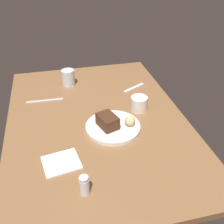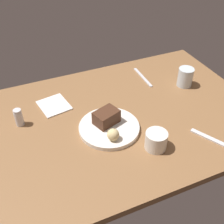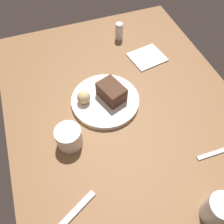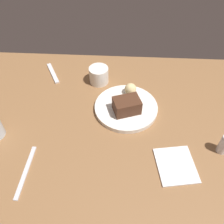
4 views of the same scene
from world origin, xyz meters
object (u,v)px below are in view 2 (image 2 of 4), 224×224
folded_napkin (54,105)px  bread_roll (113,135)px  water_glass (185,77)px  dessert_plate (109,128)px  chocolate_cake_slice (106,117)px  dessert_spoon (209,138)px  coffee_cup (156,140)px  butter_knife (143,77)px  salt_shaker (19,117)px

folded_napkin → bread_roll: bearing=-64.6°
water_glass → bread_roll: bearing=-154.9°
folded_napkin → dessert_plate: bearing=-55.7°
water_glass → folded_napkin: 64.85cm
chocolate_cake_slice → water_glass: 49.15cm
dessert_plate → dessert_spoon: size_ratio=1.66×
coffee_cup → dessert_spoon: 22.50cm
dessert_spoon → folded_napkin: dessert_spoon is taller
chocolate_cake_slice → butter_knife: chocolate_cake_slice is taller
dessert_plate → bread_roll: (-1.54, -7.52, 3.29)cm
butter_knife → folded_napkin: (-48.43, -5.01, 0.05)cm
salt_shaker → dessert_spoon: size_ratio=0.51×
coffee_cup → dessert_plate: bearing=126.9°
butter_knife → folded_napkin: size_ratio=1.37×
coffee_cup → dessert_spoon: (21.84, -4.33, -3.27)cm
coffee_cup → butter_knife: coffee_cup is taller
bread_roll → butter_knife: (33.23, 37.10, -3.96)cm
salt_shaker → dessert_plate: bearing=-28.4°
water_glass → butter_knife: bearing=137.6°
bread_roll → coffee_cup: size_ratio=0.57×
salt_shaker → folded_napkin: (16.18, 6.80, -3.51)cm
coffee_cup → butter_knife: 49.95cm
water_glass → coffee_cup: size_ratio=1.11×
water_glass → dessert_spoon: water_glass is taller
dessert_plate → bread_roll: size_ratio=5.24×
water_glass → dessert_spoon: 38.55cm
chocolate_cake_slice → coffee_cup: chocolate_cake_slice is taller
butter_knife → coffee_cup: bearing=-21.5°
dessert_plate → chocolate_cake_slice: (-0.15, 2.50, 3.80)cm
dessert_spoon → butter_knife: dessert_spoon is taller
coffee_cup → dessert_spoon: bearing=-11.2°
water_glass → salt_shaker: bearing=178.3°
chocolate_cake_slice → salt_shaker: bearing=155.0°
salt_shaker → butter_knife: bearing=10.4°
chocolate_cake_slice → coffee_cup: 22.56cm
chocolate_cake_slice → folded_napkin: chocolate_cake_slice is taller
butter_knife → bread_roll: bearing=-40.4°
dessert_spoon → butter_knife: bearing=-25.1°
chocolate_cake_slice → butter_knife: bearing=40.4°
chocolate_cake_slice → salt_shaker: 36.18cm
dessert_spoon → bread_roll: bearing=42.0°
dessert_plate → dessert_spoon: 39.87cm
salt_shaker → coffee_cup: 56.61cm
bread_roll → salt_shaker: (-31.39, 25.30, -0.40)cm
dessert_plate → butter_knife: size_ratio=1.31×
dessert_plate → coffee_cup: bearing=-53.1°
water_glass → dessert_spoon: (-13.19, -35.97, -4.29)cm
dessert_plate → butter_knife: (31.69, 29.58, -0.67)cm
salt_shaker → dessert_spoon: (67.03, -38.42, -3.46)cm
butter_knife → salt_shaker: bearing=-78.2°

